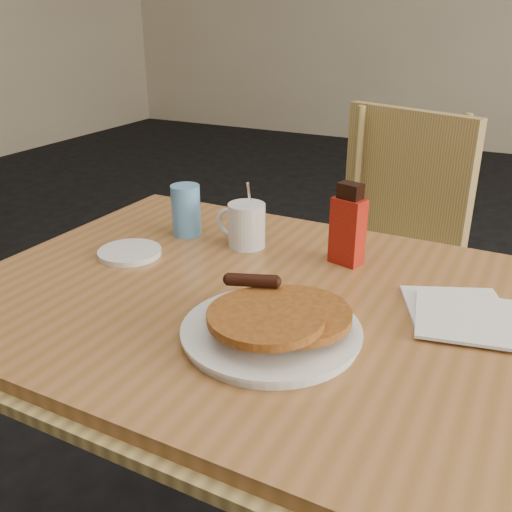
{
  "coord_description": "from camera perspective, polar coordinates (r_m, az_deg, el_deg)",
  "views": [
    {
      "loc": [
        0.44,
        -0.81,
        1.25
      ],
      "look_at": [
        0.02,
        0.03,
        0.84
      ],
      "focal_mm": 40.0,
      "sensor_mm": 36.0,
      "label": 1
    }
  ],
  "objects": [
    {
      "name": "syrup_bottle",
      "position": [
        1.21,
        9.17,
        2.88
      ],
      "size": [
        0.07,
        0.06,
        0.18
      ],
      "rotation": [
        0.0,
        0.0,
        -0.26
      ],
      "color": "maroon",
      "rests_on": "main_table"
    },
    {
      "name": "coffee_mug",
      "position": [
        1.29,
        -1.06,
        3.19
      ],
      "size": [
        0.12,
        0.08,
        0.16
      ],
      "rotation": [
        0.0,
        0.0,
        -0.38
      ],
      "color": "silver",
      "rests_on": "main_table"
    },
    {
      "name": "main_table",
      "position": [
        1.09,
        3.46,
        -6.36
      ],
      "size": [
        1.31,
        0.9,
        0.75
      ],
      "rotation": [
        0.0,
        0.0,
        -0.01
      ],
      "color": "#955F35",
      "rests_on": "floor"
    },
    {
      "name": "pancake_plate",
      "position": [
        0.94,
        1.63,
        -6.83
      ],
      "size": [
        0.3,
        0.3,
        0.09
      ],
      "rotation": [
        0.0,
        0.0,
        -0.08
      ],
      "color": "silver",
      "rests_on": "main_table"
    },
    {
      "name": "napkin_stack",
      "position": [
        1.07,
        19.98,
        -5.49
      ],
      "size": [
        0.24,
        0.25,
        0.01
      ],
      "rotation": [
        0.0,
        0.0,
        0.4
      ],
      "color": "silver",
      "rests_on": "main_table"
    },
    {
      "name": "side_saucer",
      "position": [
        1.29,
        -12.52,
        0.35
      ],
      "size": [
        0.18,
        0.18,
        0.01
      ],
      "primitive_type": "cylinder",
      "rotation": [
        0.0,
        0.0,
        -0.36
      ],
      "color": "silver",
      "rests_on": "main_table"
    },
    {
      "name": "chair_main_far",
      "position": [
        1.81,
        13.44,
        1.19
      ],
      "size": [
        0.57,
        0.58,
        0.98
      ],
      "rotation": [
        0.0,
        0.0,
        -0.36
      ],
      "color": "tan",
      "rests_on": "floor"
    },
    {
      "name": "blue_tumbler",
      "position": [
        1.37,
        -7.01,
        4.57
      ],
      "size": [
        0.09,
        0.09,
        0.12
      ],
      "primitive_type": "cylinder",
      "rotation": [
        0.0,
        0.0,
        0.37
      ],
      "color": "#5794CB",
      "rests_on": "main_table"
    }
  ]
}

